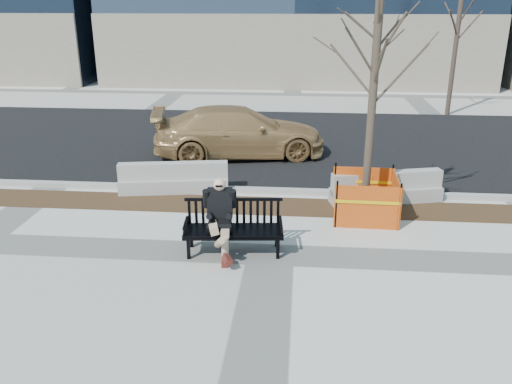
# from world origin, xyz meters

# --- Properties ---
(ground) EXTENTS (120.00, 120.00, 0.00)m
(ground) POSITION_xyz_m (0.00, 0.00, 0.00)
(ground) COLOR beige
(ground) RESTS_ON ground
(mulch_strip) EXTENTS (40.00, 1.20, 0.02)m
(mulch_strip) POSITION_xyz_m (0.00, 2.60, 0.00)
(mulch_strip) COLOR #47301C
(mulch_strip) RESTS_ON ground
(asphalt_street) EXTENTS (60.00, 10.40, 0.01)m
(asphalt_street) POSITION_xyz_m (0.00, 8.80, 0.00)
(asphalt_street) COLOR black
(asphalt_street) RESTS_ON ground
(curb) EXTENTS (60.00, 0.25, 0.12)m
(curb) POSITION_xyz_m (0.00, 3.55, 0.06)
(curb) COLOR #9E9B93
(curb) RESTS_ON ground
(bench) EXTENTS (2.08, 0.91, 1.08)m
(bench) POSITION_xyz_m (-0.75, 0.03, 0.00)
(bench) COLOR black
(bench) RESTS_ON ground
(seated_man) EXTENTS (0.75, 1.14, 1.52)m
(seated_man) POSITION_xyz_m (-1.02, 0.06, 0.00)
(seated_man) COLOR black
(seated_man) RESTS_ON ground
(tree_fence) EXTENTS (2.25, 2.25, 5.47)m
(tree_fence) POSITION_xyz_m (2.06, 2.14, 0.00)
(tree_fence) COLOR #EC5917
(tree_fence) RESTS_ON ground
(sedan) EXTENTS (5.79, 3.27, 1.58)m
(sedan) POSITION_xyz_m (-1.44, 6.96, 0.00)
(sedan) COLOR #A77E4A
(sedan) RESTS_ON ground
(jersey_barrier_left) EXTENTS (2.90, 1.03, 0.82)m
(jersey_barrier_left) POSITION_xyz_m (-2.77, 3.41, 0.00)
(jersey_barrier_left) COLOR #A09D96
(jersey_barrier_left) RESTS_ON ground
(jersey_barrier_right) EXTENTS (2.87, 1.24, 0.81)m
(jersey_barrier_right) POSITION_xyz_m (2.70, 3.15, 0.00)
(jersey_barrier_right) COLOR #9C9992
(jersey_barrier_right) RESTS_ON ground
(far_tree_right) EXTENTS (2.77, 2.77, 6.00)m
(far_tree_right) POSITION_xyz_m (6.89, 14.11, 0.00)
(far_tree_right) COLOR #47372D
(far_tree_right) RESTS_ON ground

